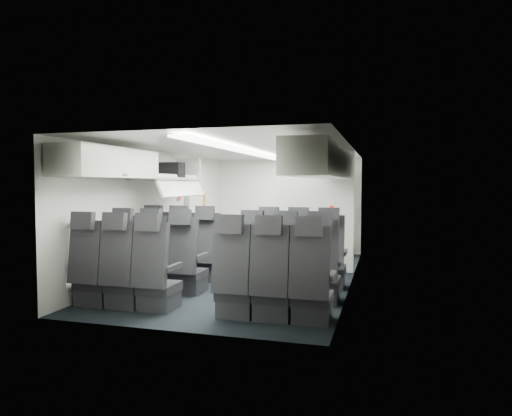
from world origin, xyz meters
The scene contains 14 objects.
cabin_shell centered at (0.00, 0.00, 1.12)m, with size 3.41×6.01×2.16m.
seat_row_front centered at (0.00, -0.53, 0.40)m, with size 3.33×0.56×1.24m.
seat_row_mid centered at (0.00, -1.43, 0.40)m, with size 3.33×0.56×1.24m.
seat_row_rear centered at (0.00, -2.33, 0.40)m, with size 3.33×0.56×1.24m.
overhead_bin_left_rear centered at (-1.40, -2.00, 1.86)m, with size 0.53×1.80×0.40m.
overhead_bin_left_front_open centered at (-1.44, -0.25, 1.74)m, with size 0.64×1.70×0.72m.
overhead_bin_right_rear centered at (1.40, -2.00, 1.86)m, with size 0.53×1.80×0.40m.
overhead_bin_right_front centered at (1.40, -0.25, 1.86)m, with size 0.53×1.70×0.40m.
bulkhead_partition centered at (0.98, 0.80, 1.08)m, with size 1.40×0.15×2.13m.
galley_unit centered at (0.95, 2.72, 0.95)m, with size 0.85×0.52×1.90m.
boarding_door centered at (-1.64, 1.55, 0.95)m, with size 0.12×1.27×1.86m.
flight_attendant centered at (0.36, 1.78, 0.91)m, with size 0.66×0.44×1.82m, color black.
carry_on_bag centered at (-1.41, -0.12, 1.82)m, with size 0.44×0.30×0.26m, color black.
papers centered at (0.55, 1.73, 1.02)m, with size 0.19×0.02×0.13m, color white.
Camera 1 is at (2.20, -7.38, 1.57)m, focal length 32.00 mm.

